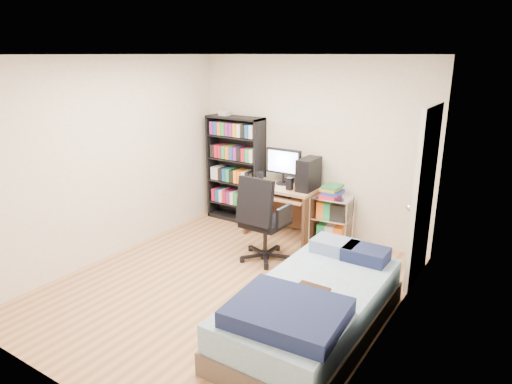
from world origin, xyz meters
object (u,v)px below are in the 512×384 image
Objects in this scene: media_shelf at (236,168)px; office_chair at (263,234)px; bed at (312,309)px; computer_desk at (290,191)px.

media_shelf is 1.62m from office_chair.
media_shelf is 0.80× the size of bed.
office_chair is (1.15, -1.04, -0.48)m from media_shelf.
computer_desk reaches higher than bed.
computer_desk is (1.04, -0.15, -0.16)m from media_shelf.
computer_desk is 1.12× the size of office_chair.
computer_desk is 0.95m from office_chair.
office_chair is at bearing 138.04° from bed.
office_chair is 1.65m from bed.
bed is (1.23, -1.10, -0.09)m from office_chair.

